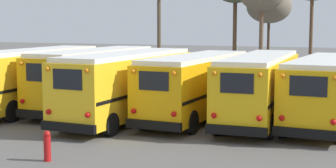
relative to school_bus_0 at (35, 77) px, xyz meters
The scene contains 11 objects.
ground_plane 7.62m from the school_bus_0, ahead, with size 160.00×160.00×0.00m, color #5B5956.
school_bus_0 is the anchor object (origin of this frame).
school_bus_1 3.21m from the school_bus_0, 22.65° to the left, with size 2.57×9.95×3.21m.
school_bus_2 5.97m from the school_bus_0, ahead, with size 2.79×10.09×3.22m.
school_bus_3 8.92m from the school_bus_0, ahead, with size 2.74×9.76×3.08m.
school_bus_4 11.93m from the school_bus_0, ahead, with size 2.83×10.45×3.12m.
school_bus_5 14.88m from the school_bus_0, ahead, with size 2.93×9.48×3.05m.
utility_pole 14.40m from the school_bus_0, 85.90° to the left, with size 1.80×0.30×7.76m.
bare_tree_1 25.25m from the school_bus_0, 72.29° to the left, with size 4.00×4.00×7.60m.
fence_line 10.58m from the school_bus_0, 45.43° to the left, with size 22.88×0.06×1.42m.
fire_hydrant 11.04m from the school_bus_0, 51.08° to the right, with size 0.24×0.24×1.03m.
Camera 1 is at (9.69, -22.85, 4.57)m, focal length 55.00 mm.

